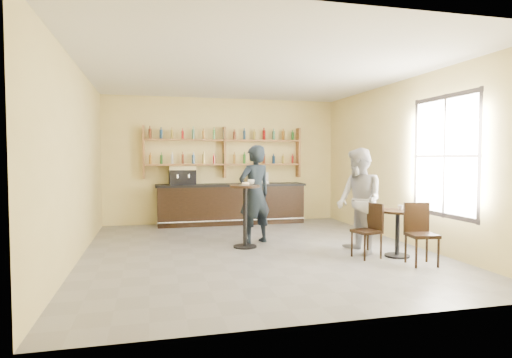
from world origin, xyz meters
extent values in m
plane|color=slate|center=(0.00, 0.00, 0.00)|extent=(7.00, 7.00, 0.00)
plane|color=white|center=(0.00, 0.00, 3.20)|extent=(7.00, 7.00, 0.00)
plane|color=#F1DA89|center=(0.00, 3.50, 1.60)|extent=(7.00, 0.00, 7.00)
plane|color=#F1DA89|center=(0.00, -3.50, 1.60)|extent=(7.00, 0.00, 7.00)
plane|color=#F1DA89|center=(-3.00, 0.00, 1.60)|extent=(0.00, 7.00, 7.00)
plane|color=#F1DA89|center=(3.00, 0.00, 1.60)|extent=(0.00, 7.00, 7.00)
plane|color=white|center=(2.99, -1.20, 1.70)|extent=(0.00, 2.00, 2.00)
cube|color=white|center=(-0.14, 0.27, 1.17)|extent=(0.19, 0.19, 0.00)
torus|color=#E0A552|center=(-0.13, 0.26, 1.20)|extent=(0.15, 0.15, 0.05)
imported|color=white|center=(0.00, 0.37, 1.22)|extent=(0.14, 0.14, 0.10)
imported|color=black|center=(0.14, 0.65, 0.96)|extent=(0.81, 0.67, 1.92)
imported|color=white|center=(2.25, -1.07, 0.83)|extent=(0.12, 0.12, 0.08)
imported|color=#9B9A9F|center=(1.68, -0.70, 0.92)|extent=(0.74, 0.93, 1.85)
camera|label=1|loc=(-1.85, -7.46, 1.68)|focal=30.00mm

